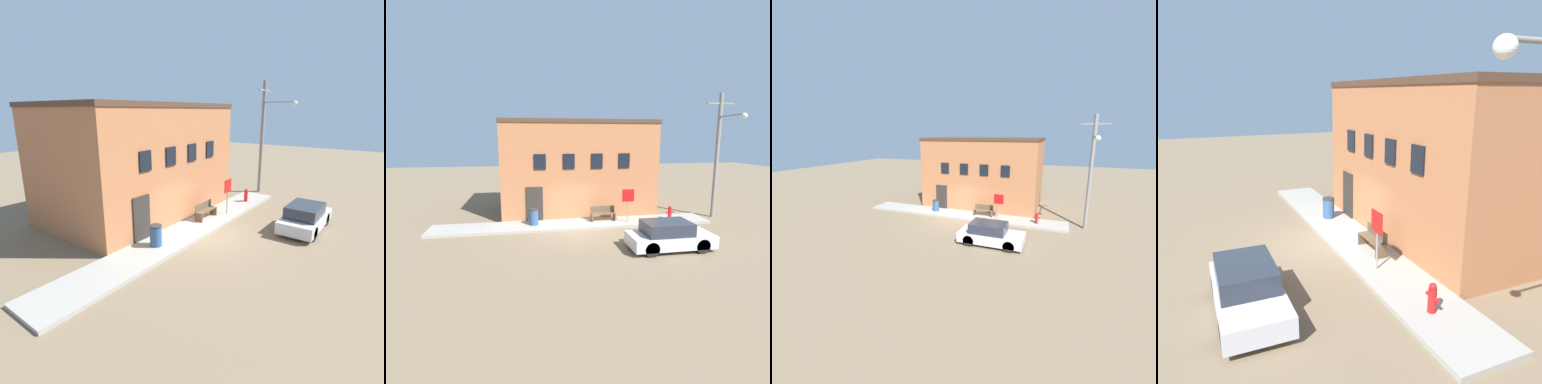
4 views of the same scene
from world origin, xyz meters
The scene contains 9 objects.
ground_plane centered at (0.00, 0.00, 0.00)m, with size 80.00×80.00×0.00m, color #7A664C.
sidewalk centered at (0.00, 1.01, 0.07)m, with size 16.31×2.02×0.15m.
brick_building centered at (0.69, 5.19, 3.11)m, with size 9.99×6.47×6.22m.
fire_hydrant centered at (5.94, 0.86, 0.56)m, with size 0.48×0.23×0.84m.
stop_sign centered at (3.14, 0.67, 1.54)m, with size 0.73×0.06×1.98m.
bench centered at (1.78, 1.25, 0.58)m, with size 1.50×0.44×0.87m.
trash_bin centered at (-2.38, 1.06, 0.62)m, with size 0.55×0.55×0.94m.
utility_pole centered at (9.20, 1.23, 4.23)m, with size 1.80×2.42×7.80m.
parked_car centered at (3.68, -3.51, 0.64)m, with size 3.88×1.70×1.33m.
Camera 2 is at (-2.78, -15.80, 5.12)m, focal length 28.00 mm.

